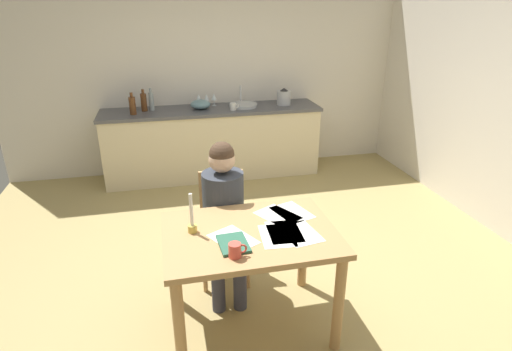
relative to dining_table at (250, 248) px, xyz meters
name	(u,v)px	position (x,y,z in m)	size (l,w,h in m)	color
ground_plane	(249,272)	(0.12, 0.62, -0.65)	(5.20, 5.20, 0.04)	tan
wall_back	(207,72)	(0.12, 3.22, 0.67)	(5.20, 0.12, 2.60)	silver
kitchen_counter	(213,142)	(0.12, 2.86, -0.18)	(2.76, 0.64, 0.90)	beige
dining_table	(250,248)	(0.00, 0.00, 0.00)	(1.12, 0.81, 0.76)	tan
chair_at_table	(223,220)	(-0.09, 0.65, -0.13)	(0.43, 0.43, 0.89)	tan
person_seated	(224,209)	(-0.10, 0.50, 0.05)	(0.35, 0.61, 1.19)	#333842
coffee_mug	(235,250)	(-0.14, -0.26, 0.17)	(0.11, 0.08, 0.09)	#D84C3F
candlestick	(192,222)	(-0.37, 0.08, 0.20)	(0.06, 0.06, 0.27)	gold
book_magazine	(233,244)	(-0.14, -0.14, 0.13)	(0.17, 0.24, 0.02)	#2A5D47
paper_letter	(278,215)	(0.24, 0.17, 0.13)	(0.21, 0.30, 0.00)	white
paper_bill	(292,212)	(0.35, 0.20, 0.13)	(0.21, 0.30, 0.00)	white
paper_envelope	(277,236)	(0.16, -0.09, 0.13)	(0.21, 0.30, 0.00)	white
paper_receipt	(233,239)	(-0.12, -0.07, 0.13)	(0.21, 0.30, 0.00)	white
paper_notice	(284,232)	(0.22, -0.05, 0.13)	(0.21, 0.30, 0.00)	white
paper_flyer	(300,233)	(0.31, -0.09, 0.13)	(0.21, 0.30, 0.00)	white
sink_unit	(243,105)	(0.53, 2.87, 0.29)	(0.36, 0.36, 0.24)	#B2B7BC
bottle_oil	(132,105)	(-0.83, 2.77, 0.38)	(0.08, 0.08, 0.26)	#593319
bottle_vinegar	(144,102)	(-0.70, 2.91, 0.38)	(0.07, 0.07, 0.27)	#593319
bottle_wine_red	(151,101)	(-0.61, 2.93, 0.39)	(0.06, 0.06, 0.27)	#8C999E
mixing_bowl	(200,104)	(-0.02, 2.88, 0.32)	(0.25, 0.25, 0.11)	#668C99
stovetop_kettle	(284,97)	(1.07, 2.86, 0.37)	(0.18, 0.18, 0.22)	#B7BABF
wine_glass_near_sink	(214,97)	(0.17, 3.01, 0.38)	(0.07, 0.07, 0.15)	silver
wine_glass_by_kettle	(206,98)	(0.08, 3.01, 0.38)	(0.07, 0.07, 0.15)	silver
wine_glass_back_left	(199,98)	(-0.02, 3.01, 0.38)	(0.07, 0.07, 0.15)	silver
teacup_on_counter	(233,107)	(0.37, 2.71, 0.31)	(0.11, 0.07, 0.09)	white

